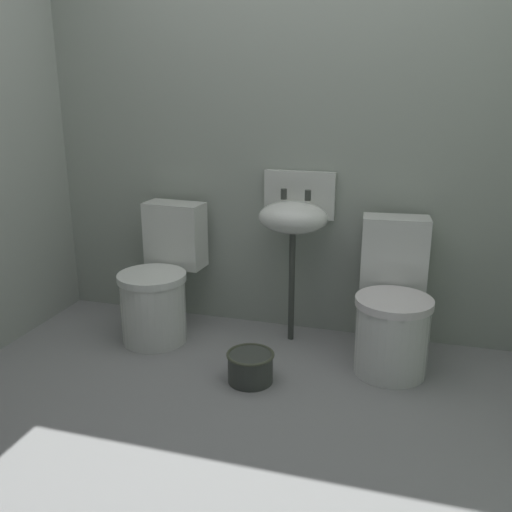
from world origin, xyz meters
The scene contains 6 objects.
ground_plane centered at (0.00, 0.00, -0.04)m, with size 3.49×2.54×0.08m, color gray.
wall_back centered at (0.00, 1.12, 1.20)m, with size 3.49×0.10×2.39m, color #97A194.
toilet_left centered at (-0.73, 0.72, 0.32)m, with size 0.43×0.62×0.78m.
toilet_right centered at (0.63, 0.72, 0.32)m, with size 0.44×0.62×0.78m.
sink centered at (0.04, 0.91, 0.75)m, with size 0.42×0.35×0.99m.
bucket centered at (-0.05, 0.33, 0.08)m, with size 0.25×0.25×0.16m.
Camera 1 is at (0.72, -2.17, 1.48)m, focal length 39.78 mm.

